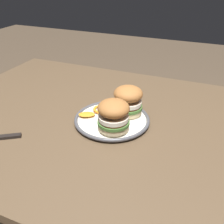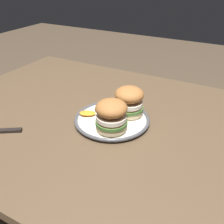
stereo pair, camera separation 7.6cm
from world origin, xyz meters
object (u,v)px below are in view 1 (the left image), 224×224
Objects in this scene: dining_table at (100,138)px; dinner_plate at (112,120)px; sandwich_half_right at (114,115)px; sandwich_half_left at (128,100)px.

dining_table is 4.86× the size of dinner_plate.
dining_table is at bearing 140.33° from sandwich_half_right.
dinner_plate is (0.06, -0.01, 0.10)m from dining_table.
dinner_plate is at bearing -11.94° from dining_table.
dining_table is 0.19m from sandwich_half_right.
sandwich_half_right reaches higher than dinner_plate.
sandwich_half_right reaches higher than dining_table.
sandwich_half_left reaches higher than dinner_plate.
sandwich_half_right is at bearing -93.91° from sandwich_half_left.
sandwich_half_left is 0.85× the size of sandwich_half_right.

